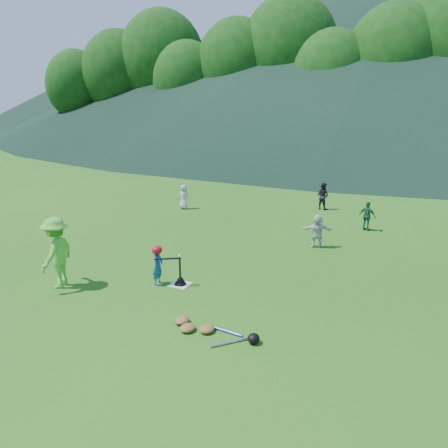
% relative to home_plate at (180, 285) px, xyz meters
% --- Properties ---
extents(ground, '(120.00, 120.00, 0.00)m').
position_rel_home_plate_xyz_m(ground, '(0.00, 0.00, -0.01)').
color(ground, '#1D5B14').
rests_on(ground, ground).
extents(home_plate, '(0.45, 0.45, 0.02)m').
position_rel_home_plate_xyz_m(home_plate, '(0.00, 0.00, 0.00)').
color(home_plate, silver).
rests_on(home_plate, ground).
extents(baseball, '(0.08, 0.08, 0.08)m').
position_rel_home_plate_xyz_m(baseball, '(0.00, 0.00, 0.73)').
color(baseball, white).
rests_on(baseball, batting_tee).
extents(batter_child, '(0.27, 0.37, 0.95)m').
position_rel_home_plate_xyz_m(batter_child, '(-0.51, -0.17, 0.46)').
color(batter_child, '#164F97').
rests_on(batter_child, ground).
extents(adult_coach, '(0.86, 1.20, 1.68)m').
position_rel_home_plate_xyz_m(adult_coach, '(-2.56, -1.26, 0.83)').
color(adult_coach, '#58C53A').
rests_on(adult_coach, ground).
extents(fielder_a, '(0.50, 0.33, 1.02)m').
position_rel_home_plate_xyz_m(fielder_a, '(-3.92, 7.06, 0.50)').
color(fielder_a, '#BCBCBC').
rests_on(fielder_a, ground).
extents(fielder_b, '(0.65, 0.57, 1.11)m').
position_rel_home_plate_xyz_m(fielder_b, '(1.32, 9.41, 0.55)').
color(fielder_b, black).
rests_on(fielder_b, ground).
extents(fielder_c, '(0.64, 0.45, 1.01)m').
position_rel_home_plate_xyz_m(fielder_c, '(3.41, 6.82, 0.49)').
color(fielder_c, '#1C5E38').
rests_on(fielder_c, ground).
extents(fielder_d, '(1.01, 0.59, 1.03)m').
position_rel_home_plate_xyz_m(fielder_d, '(2.29, 4.25, 0.51)').
color(fielder_d, silver).
rests_on(fielder_d, ground).
extents(batting_tee, '(0.30, 0.30, 0.68)m').
position_rel_home_plate_xyz_m(batting_tee, '(0.00, 0.00, 0.12)').
color(batting_tee, black).
rests_on(batting_tee, home_plate).
extents(batter_gear, '(0.71, 0.32, 0.31)m').
position_rel_home_plate_xyz_m(batter_gear, '(-0.48, -0.17, 0.84)').
color(batter_gear, '#B60C1C').
rests_on(batter_gear, ground).
extents(equipment_pile, '(1.80, 0.77, 0.19)m').
position_rel_home_plate_xyz_m(equipment_pile, '(1.59, -1.75, 0.06)').
color(equipment_pile, olive).
rests_on(equipment_pile, ground).
extents(outfield_fence, '(70.07, 0.08, 1.33)m').
position_rel_home_plate_xyz_m(outfield_fence, '(0.00, 28.00, 0.69)').
color(outfield_fence, gray).
rests_on(outfield_fence, ground).
extents(tree_line, '(70.04, 11.40, 14.82)m').
position_rel_home_plate_xyz_m(tree_line, '(0.20, 33.83, 8.20)').
color(tree_line, '#382314').
rests_on(tree_line, ground).
extents(distant_hills, '(155.00, 140.00, 32.00)m').
position_rel_home_plate_xyz_m(distant_hills, '(-7.63, 81.81, 14.97)').
color(distant_hills, black).
rests_on(distant_hills, ground).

